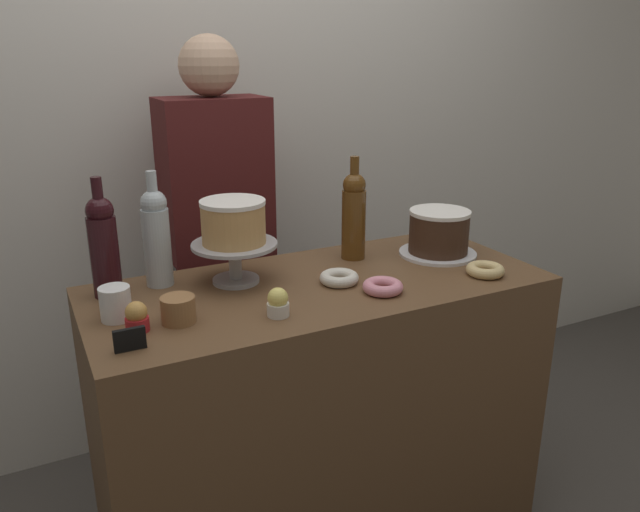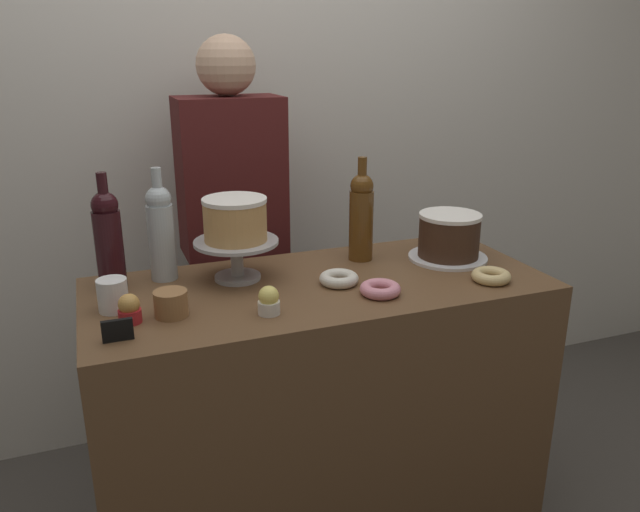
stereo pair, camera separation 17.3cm
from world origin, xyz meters
name	(u,v)px [view 2 (the right image)]	position (x,y,z in m)	size (l,w,h in m)	color
back_wall	(242,117)	(0.00, 0.86, 1.30)	(6.00, 0.05, 2.60)	silver
display_counter	(320,420)	(0.00, 0.00, 0.46)	(1.31, 0.57, 0.92)	brown
cake_stand_pedestal	(237,252)	(-0.21, 0.11, 1.00)	(0.24, 0.24, 0.12)	#B2B2B7
white_layer_cake	(235,219)	(-0.21, 0.11, 1.10)	(0.18, 0.18, 0.12)	tan
silver_serving_platter	(448,257)	(0.45, 0.05, 0.92)	(0.25, 0.25, 0.01)	white
chocolate_round_cake	(449,235)	(0.45, 0.05, 1.00)	(0.19, 0.19, 0.14)	#3D2619
wine_bottle_amber	(361,215)	(0.19, 0.15, 1.06)	(0.08, 0.08, 0.33)	#5B3814
wine_bottle_clear	(161,231)	(-0.41, 0.19, 1.06)	(0.08, 0.08, 0.33)	#B2BCC1
wine_bottle_dark_red	(108,238)	(-0.55, 0.17, 1.06)	(0.08, 0.08, 0.33)	black
cupcake_lemon	(269,301)	(-0.20, -0.16, 0.95)	(0.06, 0.06, 0.07)	white
cupcake_caramel	(129,309)	(-0.53, -0.09, 0.95)	(0.06, 0.06, 0.07)	red
donut_glazed	(491,276)	(0.46, -0.17, 0.93)	(0.11, 0.11, 0.03)	#E0C17F
donut_pink	(380,289)	(0.12, -0.14, 0.93)	(0.11, 0.11, 0.03)	pink
donut_sugar	(339,279)	(0.05, -0.03, 0.93)	(0.11, 0.11, 0.03)	silver
cookie_stack	(171,304)	(-0.43, -0.08, 0.95)	(0.08, 0.08, 0.07)	olive
price_sign_chalkboard	(117,330)	(-0.56, -0.18, 0.94)	(0.07, 0.01, 0.05)	black
coffee_cup_ceramic	(113,295)	(-0.56, 0.00, 0.96)	(0.08, 0.08, 0.08)	white
barista_figure	(235,254)	(-0.12, 0.57, 0.84)	(0.36, 0.22, 1.60)	black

